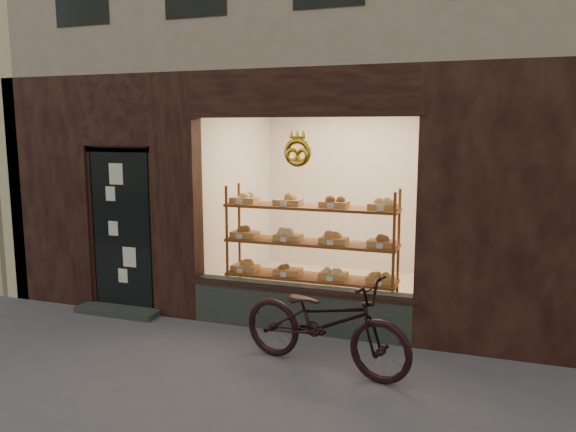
% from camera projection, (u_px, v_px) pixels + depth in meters
% --- Properties ---
extents(ground, '(90.00, 90.00, 0.00)m').
position_uv_depth(ground, '(177.00, 404.00, 4.99)').
color(ground, '#505050').
extents(display_shelf, '(2.20, 0.45, 1.70)m').
position_uv_depth(display_shelf, '(311.00, 253.00, 7.08)').
color(display_shelf, brown).
rests_on(display_shelf, ground).
extents(bicycle, '(1.97, 1.05, 0.98)m').
position_uv_depth(bicycle, '(324.00, 322.00, 5.66)').
color(bicycle, black).
rests_on(bicycle, ground).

